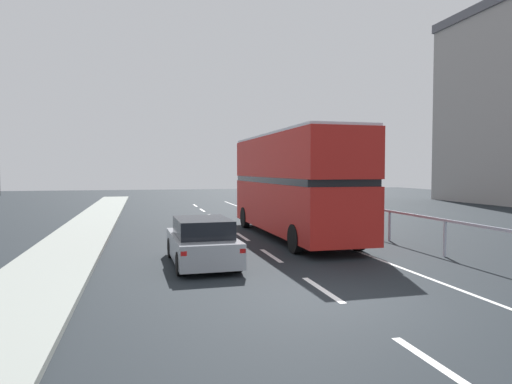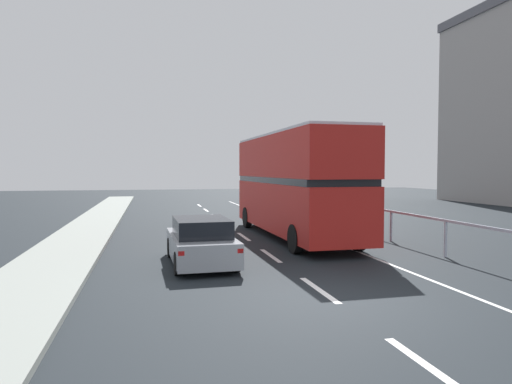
{
  "view_description": "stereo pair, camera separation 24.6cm",
  "coord_description": "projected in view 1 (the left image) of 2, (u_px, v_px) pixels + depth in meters",
  "views": [
    {
      "loc": [
        -4.13,
        -9.47,
        2.83
      ],
      "look_at": [
        -0.28,
        6.25,
        2.07
      ],
      "focal_mm": 32.69,
      "sensor_mm": 36.0,
      "label": 1
    },
    {
      "loc": [
        -3.89,
        -9.53,
        2.83
      ],
      "look_at": [
        -0.28,
        6.25,
        2.07
      ],
      "focal_mm": 32.69,
      "sensor_mm": 36.0,
      "label": 2
    }
  ],
  "objects": [
    {
      "name": "lane_paint_markings",
      "position": [
        294.0,
        240.0,
        18.9
      ],
      "size": [
        3.29,
        46.0,
        0.01
      ],
      "color": "silver",
      "rests_on": "ground"
    },
    {
      "name": "ground_plane",
      "position": [
        335.0,
        300.0,
        10.31
      ],
      "size": [
        74.45,
        120.0,
        0.1
      ],
      "primitive_type": "cube",
      "color": "black"
    },
    {
      "name": "near_sidewalk_kerb",
      "position": [
        2.0,
        318.0,
        8.71
      ],
      "size": [
        2.43,
        80.0,
        0.14
      ],
      "primitive_type": "cube",
      "color": "gray",
      "rests_on": "ground"
    },
    {
      "name": "hatchback_car_near",
      "position": [
        202.0,
        242.0,
        13.94
      ],
      "size": [
        1.88,
        4.12,
        1.41
      ],
      "rotation": [
        0.0,
        0.0,
        0.03
      ],
      "color": "gray",
      "rests_on": "ground"
    },
    {
      "name": "bridge_side_railing",
      "position": [
        369.0,
        212.0,
        20.29
      ],
      "size": [
        0.1,
        42.0,
        1.24
      ],
      "color": "#A9B0C0",
      "rests_on": "ground"
    },
    {
      "name": "double_decker_bus_red",
      "position": [
        293.0,
        182.0,
        19.52
      ],
      "size": [
        2.73,
        10.47,
        4.34
      ],
      "rotation": [
        0.0,
        0.0,
        0.02
      ],
      "color": "#AB1D18",
      "rests_on": "ground"
    }
  ]
}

